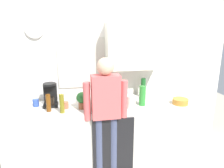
# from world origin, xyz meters

# --- Properties ---
(kitchen_counter) EXTENTS (2.68, 0.64, 0.88)m
(kitchen_counter) POSITION_xyz_m (0.00, 0.30, 0.44)
(kitchen_counter) COLOR beige
(kitchen_counter) RESTS_ON ground_plane
(dishwasher_panel) EXTENTS (0.56, 0.02, 0.80)m
(dishwasher_panel) POSITION_xyz_m (0.10, -0.03, 0.40)
(dishwasher_panel) COLOR black
(dishwasher_panel) RESTS_ON ground_plane
(back_wall_assembly) EXTENTS (4.28, 0.42, 2.60)m
(back_wall_assembly) POSITION_xyz_m (0.07, 0.70, 1.36)
(back_wall_assembly) COLOR white
(back_wall_assembly) RESTS_ON ground_plane
(coffee_maker) EXTENTS (0.20, 0.20, 0.33)m
(coffee_maker) POSITION_xyz_m (-0.72, 0.41, 1.03)
(coffee_maker) COLOR black
(coffee_maker) RESTS_ON kitchen_counter
(bottle_amber_beer) EXTENTS (0.06, 0.06, 0.23)m
(bottle_amber_beer) POSITION_xyz_m (-0.73, 0.18, 1.00)
(bottle_amber_beer) COLOR brown
(bottle_amber_beer) RESTS_ON kitchen_counter
(bottle_dark_sauce) EXTENTS (0.06, 0.06, 0.18)m
(bottle_dark_sauce) POSITION_xyz_m (0.21, 0.35, 0.97)
(bottle_dark_sauce) COLOR black
(bottle_dark_sauce) RESTS_ON kitchen_counter
(bottle_red_vinegar) EXTENTS (0.06, 0.06, 0.22)m
(bottle_red_vinegar) POSITION_xyz_m (-0.00, 0.07, 0.99)
(bottle_red_vinegar) COLOR maroon
(bottle_red_vinegar) RESTS_ON kitchen_counter
(bottle_olive_oil) EXTENTS (0.06, 0.06, 0.25)m
(bottle_olive_oil) POSITION_xyz_m (-0.55, 0.10, 1.01)
(bottle_olive_oil) COLOR olive
(bottle_olive_oil) RESTS_ON kitchen_counter
(bottle_green_wine) EXTENTS (0.07, 0.07, 0.30)m
(bottle_green_wine) POSITION_xyz_m (0.69, 0.53, 1.03)
(bottle_green_wine) COLOR #195923
(bottle_green_wine) RESTS_ON kitchen_counter
(bottle_clear_soda) EXTENTS (0.09, 0.09, 0.28)m
(bottle_clear_soda) POSITION_xyz_m (0.55, 0.16, 1.02)
(bottle_clear_soda) COLOR #2D8C33
(bottle_clear_soda) RESTS_ON kitchen_counter
(cup_white_mug) EXTENTS (0.08, 0.08, 0.09)m
(cup_white_mug) POSITION_xyz_m (-1.11, 0.18, 0.93)
(cup_white_mug) COLOR white
(cup_white_mug) RESTS_ON kitchen_counter
(cup_blue_mug) EXTENTS (0.08, 0.08, 0.10)m
(cup_blue_mug) POSITION_xyz_m (-0.92, 0.41, 0.93)
(cup_blue_mug) COLOR #3351B2
(cup_blue_mug) RESTS_ON kitchen_counter
(cup_terracotta_mug) EXTENTS (0.08, 0.08, 0.09)m
(cup_terracotta_mug) POSITION_xyz_m (-0.51, 0.25, 0.93)
(cup_terracotta_mug) COLOR #B26647
(cup_terracotta_mug) RESTS_ON kitchen_counter
(mixing_bowl) EXTENTS (0.22, 0.22, 0.08)m
(mixing_bowl) POSITION_xyz_m (1.10, 0.10, 0.92)
(mixing_bowl) COLOR orange
(mixing_bowl) RESTS_ON kitchen_counter
(potted_plant) EXTENTS (0.15, 0.15, 0.23)m
(potted_plant) POSITION_xyz_m (-0.29, 0.20, 1.02)
(potted_plant) COLOR #9E5638
(potted_plant) RESTS_ON kitchen_counter
(storage_canister) EXTENTS (0.14, 0.14, 0.17)m
(storage_canister) POSITION_xyz_m (0.36, 0.12, 0.97)
(storage_canister) COLOR silver
(storage_canister) RESTS_ON kitchen_counter
(person_at_sink) EXTENTS (0.57, 0.22, 1.60)m
(person_at_sink) POSITION_xyz_m (0.00, 0.00, 0.95)
(person_at_sink) COLOR #3F4766
(person_at_sink) RESTS_ON ground_plane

